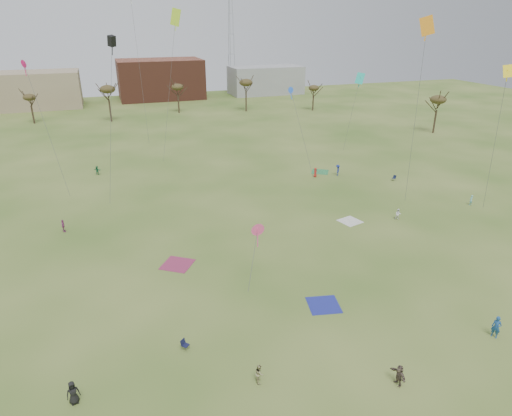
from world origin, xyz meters
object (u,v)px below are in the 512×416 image
object	(u,v)px
camp_chair_right	(394,179)
radio_tower	(231,33)
camp_chair_left	(185,347)
flyer_near_right	(496,327)

from	to	relation	value
camp_chair_right	radio_tower	bearing A→B (deg)	155.93
camp_chair_left	camp_chair_right	distance (m)	47.69
camp_chair_right	radio_tower	distance (m)	99.30
camp_chair_left	camp_chair_right	bearing A→B (deg)	-5.76
camp_chair_left	camp_chair_right	world-z (taller)	same
camp_chair_right	camp_chair_left	bearing A→B (deg)	-77.15
radio_tower	flyer_near_right	bearing A→B (deg)	-97.02
flyer_near_right	camp_chair_right	size ratio (longest dim) A/B	2.21
flyer_near_right	camp_chair_left	bearing A→B (deg)	-133.79
flyer_near_right	radio_tower	xyz separation A→B (m)	(16.27, 132.15, 18.25)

